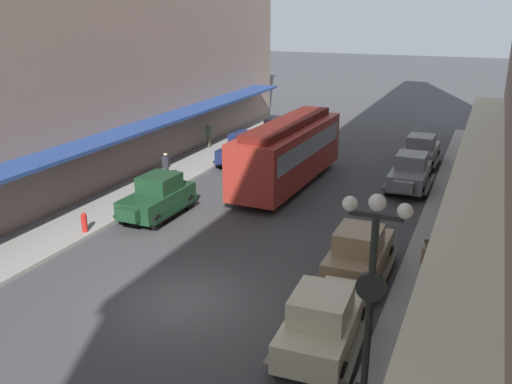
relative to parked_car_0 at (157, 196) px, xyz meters
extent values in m
plane|color=#424244|center=(4.80, -6.16, -0.94)|extent=(200.00, 200.00, 0.00)
cube|color=#99968E|center=(-2.70, -6.16, -0.87)|extent=(3.00, 60.00, 0.15)
cube|color=#99968E|center=(12.30, -6.16, -0.87)|extent=(3.00, 60.00, 0.15)
cube|color=beige|center=(12.90, -6.16, 2.06)|extent=(1.80, 54.00, 0.16)
cube|color=#193D23|center=(0.00, -0.03, -0.20)|extent=(1.73, 3.91, 0.80)
cube|color=#193D23|center=(0.00, 0.22, 0.55)|extent=(1.45, 1.71, 0.70)
cube|color=#8C9EA8|center=(0.00, 0.22, 0.55)|extent=(1.38, 1.68, 0.42)
cube|color=#193D23|center=(-0.02, -2.16, -0.15)|extent=(0.94, 0.37, 0.52)
cube|color=black|center=(0.95, -0.04, -0.52)|extent=(0.27, 3.51, 0.12)
cube|color=black|center=(-0.95, -0.03, -0.52)|extent=(0.27, 3.51, 0.12)
cylinder|color=black|center=(0.80, -1.40, -0.60)|extent=(0.23, 0.68, 0.68)
cylinder|color=black|center=(-0.82, -1.39, -0.60)|extent=(0.23, 0.68, 0.68)
cylinder|color=black|center=(0.82, 1.33, -0.60)|extent=(0.23, 0.68, 0.68)
cylinder|color=black|center=(-0.80, 1.34, -0.60)|extent=(0.23, 0.68, 0.68)
cube|color=beige|center=(9.62, -6.91, -0.20)|extent=(1.88, 3.97, 0.80)
cube|color=beige|center=(9.63, -7.16, 0.55)|extent=(1.52, 1.76, 0.70)
cube|color=#8C9EA8|center=(9.63, -7.16, 0.55)|extent=(1.44, 1.73, 0.42)
cube|color=beige|center=(9.52, -4.78, -0.15)|extent=(0.95, 0.40, 0.52)
cube|color=#6D6856|center=(8.67, -6.95, -0.52)|extent=(0.40, 3.52, 0.12)
cube|color=#6D6856|center=(10.57, -6.86, -0.52)|extent=(0.40, 3.52, 0.12)
cylinder|color=black|center=(8.75, -5.58, -0.60)|extent=(0.25, 0.69, 0.68)
cylinder|color=black|center=(10.37, -5.51, -0.60)|extent=(0.25, 0.69, 0.68)
cylinder|color=black|center=(8.88, -8.31, -0.60)|extent=(0.25, 0.69, 0.68)
cylinder|color=black|center=(10.49, -8.23, -0.60)|extent=(0.25, 0.69, 0.68)
cube|color=#19234C|center=(-0.07, 9.34, -0.20)|extent=(1.86, 3.97, 0.80)
cube|color=#19234C|center=(-0.06, 9.59, 0.55)|extent=(1.51, 1.76, 0.70)
cube|color=#8C9EA8|center=(-0.06, 9.59, 0.55)|extent=(1.44, 1.72, 0.42)
cube|color=#19234C|center=(-0.17, 7.21, -0.15)|extent=(0.95, 0.40, 0.52)
cube|color=black|center=(0.87, 9.30, -0.52)|extent=(0.39, 3.52, 0.12)
cube|color=black|center=(-1.02, 9.38, -0.52)|extent=(0.39, 3.52, 0.12)
cylinder|color=black|center=(0.67, 7.94, -0.60)|extent=(0.25, 0.69, 0.68)
cylinder|color=black|center=(-0.94, 8.01, -0.60)|extent=(0.25, 0.69, 0.68)
cylinder|color=black|center=(0.79, 10.67, -0.60)|extent=(0.25, 0.69, 0.68)
cylinder|color=black|center=(-0.82, 10.74, -0.60)|extent=(0.25, 0.69, 0.68)
cube|color=black|center=(0.08, 14.89, -0.20)|extent=(1.72, 3.91, 0.80)
cube|color=black|center=(0.08, 14.64, 0.55)|extent=(1.45, 1.71, 0.70)
cube|color=#8C9EA8|center=(0.08, 14.64, 0.55)|extent=(1.38, 1.67, 0.42)
cube|color=black|center=(0.07, 17.02, -0.15)|extent=(0.94, 0.37, 0.52)
cube|color=black|center=(-0.87, 14.88, -0.52)|extent=(0.26, 3.51, 0.12)
cube|color=black|center=(1.03, 14.89, -0.52)|extent=(0.26, 3.51, 0.12)
cylinder|color=black|center=(-0.74, 16.25, -0.60)|extent=(0.22, 0.68, 0.68)
cylinder|color=black|center=(0.88, 16.26, -0.60)|extent=(0.22, 0.68, 0.68)
cylinder|color=black|center=(-0.72, 13.52, -0.60)|extent=(0.22, 0.68, 0.68)
cylinder|color=black|center=(0.89, 13.53, -0.60)|extent=(0.22, 0.68, 0.68)
cube|color=slate|center=(9.59, 13.15, -0.20)|extent=(1.80, 3.94, 0.80)
cube|color=slate|center=(9.58, 12.90, 0.55)|extent=(1.48, 1.74, 0.70)
cube|color=#8C9EA8|center=(9.58, 12.90, 0.55)|extent=(1.41, 1.70, 0.42)
cube|color=slate|center=(9.65, 15.28, -0.15)|extent=(0.94, 0.38, 0.52)
cube|color=#393A3D|center=(8.64, 13.18, -0.52)|extent=(0.33, 3.52, 0.12)
cube|color=#393A3D|center=(10.54, 13.13, -0.52)|extent=(0.33, 3.52, 0.12)
cylinder|color=black|center=(8.82, 14.54, -0.60)|extent=(0.24, 0.69, 0.68)
cylinder|color=black|center=(10.43, 14.50, -0.60)|extent=(0.24, 0.69, 0.68)
cylinder|color=black|center=(8.75, 11.81, -0.60)|extent=(0.24, 0.69, 0.68)
cylinder|color=black|center=(10.36, 11.77, -0.60)|extent=(0.24, 0.69, 0.68)
cube|color=#997F5B|center=(9.53, -2.25, -0.20)|extent=(1.73, 3.91, 0.80)
cube|color=#997F5B|center=(9.53, -2.50, 0.55)|extent=(1.45, 1.71, 0.70)
cube|color=#8C9EA8|center=(9.53, -2.50, 0.55)|extent=(1.38, 1.68, 0.42)
cube|color=#997F5B|center=(9.51, -0.12, -0.15)|extent=(0.94, 0.37, 0.52)
cube|color=#4C3F2D|center=(8.58, -2.26, -0.52)|extent=(0.27, 3.51, 0.12)
cube|color=#4C3F2D|center=(10.48, -2.25, -0.52)|extent=(0.27, 3.51, 0.12)
cylinder|color=black|center=(8.71, -0.89, -0.60)|extent=(0.23, 0.68, 0.68)
cylinder|color=black|center=(10.33, -0.88, -0.60)|extent=(0.23, 0.68, 0.68)
cylinder|color=black|center=(8.73, -3.62, -0.60)|extent=(0.23, 0.68, 0.68)
cylinder|color=black|center=(10.35, -3.61, -0.60)|extent=(0.23, 0.68, 0.68)
cube|color=slate|center=(9.68, 8.18, -0.20)|extent=(1.72, 3.91, 0.80)
cube|color=slate|center=(9.68, 8.43, 0.55)|extent=(1.45, 1.71, 0.70)
cube|color=#8C9EA8|center=(9.68, 8.43, 0.55)|extent=(1.37, 1.67, 0.42)
cube|color=slate|center=(9.69, 6.05, -0.15)|extent=(0.94, 0.36, 0.52)
cube|color=#393A3D|center=(10.63, 8.19, -0.52)|extent=(0.25, 3.51, 0.12)
cube|color=#393A3D|center=(8.73, 8.18, -0.52)|extent=(0.25, 3.51, 0.12)
cylinder|color=black|center=(10.50, 6.82, -0.60)|extent=(0.22, 0.68, 0.68)
cylinder|color=black|center=(8.88, 6.81, -0.60)|extent=(0.22, 0.68, 0.68)
cylinder|color=black|center=(10.49, 9.55, -0.60)|extent=(0.22, 0.68, 0.68)
cylinder|color=black|center=(8.87, 9.54, -0.60)|extent=(0.22, 0.68, 0.68)
cube|color=#A52D23|center=(3.75, 6.45, 0.81)|extent=(2.77, 9.67, 2.70)
cube|color=#5B1913|center=(3.75, 6.45, 2.34)|extent=(1.75, 8.68, 0.36)
cube|color=#8C9EA8|center=(3.75, 6.45, 1.28)|extent=(2.78, 8.90, 0.95)
cube|color=black|center=(3.84, 9.33, -0.74)|extent=(2.03, 1.26, 0.40)
cube|color=black|center=(3.67, 3.57, -0.74)|extent=(2.03, 1.26, 0.40)
cylinder|color=black|center=(11.20, -8.96, 1.81)|extent=(0.16, 0.16, 4.20)
cube|color=black|center=(11.20, -8.96, 3.91)|extent=(1.10, 0.10, 0.10)
sphere|color=white|center=(10.65, -8.96, 4.09)|extent=(0.32, 0.32, 0.32)
sphere|color=white|center=(11.75, -8.96, 4.09)|extent=(0.32, 0.32, 0.32)
sphere|color=white|center=(11.20, -8.96, 4.19)|extent=(0.36, 0.36, 0.36)
cylinder|color=black|center=(11.20, -8.96, 2.31)|extent=(0.64, 0.18, 0.64)
cylinder|color=silver|center=(11.20, -8.86, 2.31)|extent=(0.56, 0.02, 0.56)
cylinder|color=#B21E19|center=(-1.55, -3.03, -0.44)|extent=(0.24, 0.24, 0.70)
sphere|color=#B21E19|center=(-1.55, -3.03, -0.07)|extent=(0.20, 0.20, 0.20)
cylinder|color=#4C4238|center=(11.76, -2.54, -0.37)|extent=(0.24, 0.24, 0.85)
cube|color=#8C6647|center=(11.76, -2.54, 0.34)|extent=(0.36, 0.22, 0.56)
sphere|color=brown|center=(11.76, -2.54, 0.74)|extent=(0.22, 0.22, 0.22)
cylinder|color=black|center=(11.76, -2.54, 0.86)|extent=(0.28, 0.28, 0.04)
cylinder|color=slate|center=(12.20, -4.25, -0.37)|extent=(0.24, 0.24, 0.85)
cube|color=maroon|center=(12.20, -4.25, 0.34)|extent=(0.36, 0.22, 0.56)
sphere|color=brown|center=(12.20, -4.25, 0.74)|extent=(0.22, 0.22, 0.22)
cylinder|color=black|center=(12.20, -4.25, 0.86)|extent=(0.28, 0.28, 0.04)
cylinder|color=#2D2D33|center=(12.18, -3.02, -0.37)|extent=(0.24, 0.24, 0.85)
cube|color=#8C6647|center=(12.18, -3.02, 0.34)|extent=(0.36, 0.22, 0.56)
sphere|color=brown|center=(12.18, -3.02, 0.74)|extent=(0.22, 0.22, 0.22)
cylinder|color=black|center=(12.18, -3.02, 0.86)|extent=(0.28, 0.28, 0.04)
cylinder|color=#2D2D33|center=(-2.05, 4.02, -0.37)|extent=(0.24, 0.24, 0.85)
cube|color=#26262D|center=(-2.05, 4.02, 0.34)|extent=(0.36, 0.22, 0.56)
sphere|color=beige|center=(-2.05, 4.02, 0.74)|extent=(0.22, 0.22, 0.22)
cylinder|color=black|center=(-2.05, 4.02, 0.86)|extent=(0.28, 0.28, 0.04)
cylinder|color=#4C4238|center=(-3.62, 11.64, -0.37)|extent=(0.24, 0.24, 0.85)
cube|color=#4C724C|center=(-3.62, 11.64, 0.34)|extent=(0.36, 0.22, 0.56)
sphere|color=beige|center=(-3.62, 11.64, 0.74)|extent=(0.22, 0.22, 0.22)
cylinder|color=#2D2D33|center=(13.15, 2.12, -0.37)|extent=(0.24, 0.24, 0.85)
cube|color=#8C6647|center=(13.15, 2.12, 0.34)|extent=(0.36, 0.22, 0.56)
sphere|color=beige|center=(13.15, 2.12, 0.74)|extent=(0.22, 0.22, 0.22)
cylinder|color=black|center=(13.15, 2.12, 0.86)|extent=(0.28, 0.28, 0.04)
camera|label=1|loc=(13.04, -19.41, 7.87)|focal=38.70mm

